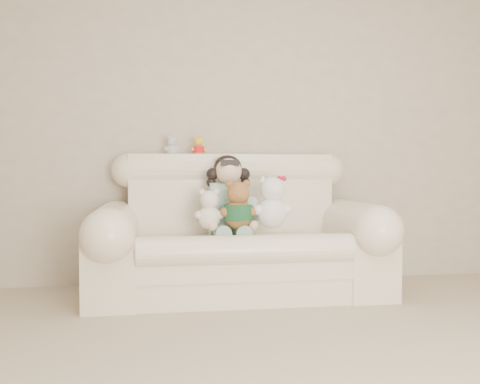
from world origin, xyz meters
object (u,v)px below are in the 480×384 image
at_px(sofa, 238,224).
at_px(seated_child, 228,195).
at_px(brown_teddy, 238,200).
at_px(white_cat, 272,197).
at_px(cream_teddy, 209,205).

distance_m(sofa, seated_child, 0.23).
bearing_deg(seated_child, brown_teddy, -83.42).
height_order(sofa, brown_teddy, sofa).
height_order(sofa, white_cat, sofa).
relative_size(brown_teddy, cream_teddy, 1.23).
height_order(white_cat, cream_teddy, white_cat).
relative_size(seated_child, cream_teddy, 1.88).
height_order(sofa, seated_child, sofa).
xyz_separation_m(sofa, cream_teddy, (-0.22, -0.13, 0.15)).
bearing_deg(brown_teddy, cream_teddy, 166.28).
height_order(sofa, cream_teddy, sofa).
bearing_deg(white_cat, brown_teddy, 166.53).
bearing_deg(white_cat, cream_teddy, 161.66).
distance_m(seated_child, white_cat, 0.36).
bearing_deg(white_cat, seated_child, 125.02).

